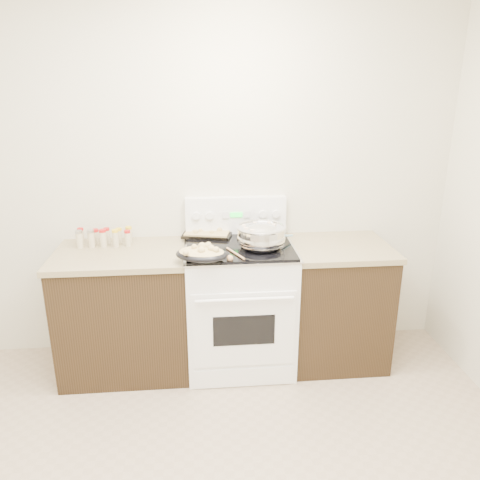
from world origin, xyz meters
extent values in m
cube|color=beige|center=(0.00, 1.77, 1.35)|extent=(4.00, 0.05, 2.70)
cube|color=black|center=(-0.48, 1.43, 0.44)|extent=(0.90, 0.64, 0.88)
cube|color=brown|center=(-0.48, 1.43, 0.90)|extent=(0.93, 0.67, 0.04)
cube|color=black|center=(1.08, 1.43, 0.44)|extent=(0.70, 0.64, 0.88)
cube|color=brown|center=(1.08, 1.43, 0.90)|extent=(0.73, 0.67, 0.04)
cube|color=white|center=(0.35, 1.42, 0.46)|extent=(0.76, 0.66, 0.92)
cube|color=white|center=(0.35, 1.08, 0.45)|extent=(0.70, 0.01, 0.55)
cube|color=black|center=(0.35, 1.08, 0.46)|extent=(0.42, 0.01, 0.22)
cylinder|color=white|center=(0.35, 1.04, 0.70)|extent=(0.65, 0.02, 0.02)
cube|color=white|center=(0.35, 1.09, 0.08)|extent=(0.70, 0.01, 0.14)
cube|color=silver|center=(0.35, 1.42, 0.93)|extent=(0.78, 0.68, 0.01)
cube|color=black|center=(0.35, 1.42, 0.94)|extent=(0.74, 0.64, 0.01)
cube|color=white|center=(0.35, 1.72, 1.08)|extent=(0.76, 0.07, 0.28)
cylinder|color=white|center=(0.05, 1.67, 1.10)|extent=(0.06, 0.02, 0.06)
cylinder|color=white|center=(0.15, 1.67, 1.10)|extent=(0.06, 0.02, 0.06)
cylinder|color=white|center=(0.55, 1.67, 1.10)|extent=(0.06, 0.02, 0.06)
cylinder|color=white|center=(0.65, 1.67, 1.10)|extent=(0.06, 0.02, 0.06)
cube|color=#19E533|center=(0.35, 1.67, 1.10)|extent=(0.09, 0.00, 0.04)
cube|color=silver|center=(0.27, 1.67, 1.10)|extent=(0.05, 0.00, 0.05)
cube|color=silver|center=(0.43, 1.67, 1.10)|extent=(0.05, 0.00, 0.05)
ellipsoid|color=silver|center=(0.50, 1.36, 1.01)|extent=(0.44, 0.44, 0.20)
cylinder|color=silver|center=(0.50, 1.36, 0.95)|extent=(0.19, 0.19, 0.01)
torus|color=silver|center=(0.50, 1.36, 1.09)|extent=(0.35, 0.35, 0.02)
cylinder|color=silver|center=(0.50, 1.36, 1.03)|extent=(0.33, 0.33, 0.11)
cylinder|color=olive|center=(0.50, 1.36, 1.08)|extent=(0.31, 0.31, 0.00)
cube|color=#FDE0BB|center=(0.57, 1.47, 1.09)|extent=(0.02, 0.02, 0.02)
cube|color=#FDE0BB|center=(0.43, 1.29, 1.09)|extent=(0.03, 0.03, 0.02)
cube|color=#FDE0BB|center=(0.59, 1.41, 1.09)|extent=(0.04, 0.04, 0.02)
cube|color=#FDE0BB|center=(0.38, 1.41, 1.09)|extent=(0.03, 0.03, 0.02)
cube|color=#FDE0BB|center=(0.50, 1.42, 1.09)|extent=(0.04, 0.04, 0.03)
cube|color=#FDE0BB|center=(0.53, 1.30, 1.09)|extent=(0.03, 0.03, 0.02)
cube|color=#FDE0BB|center=(0.39, 1.34, 1.09)|extent=(0.03, 0.03, 0.02)
cube|color=#FDE0BB|center=(0.52, 1.37, 1.09)|extent=(0.03, 0.03, 0.02)
cube|color=#FDE0BB|center=(0.56, 1.38, 1.09)|extent=(0.03, 0.03, 0.02)
cube|color=#FDE0BB|center=(0.51, 1.37, 1.09)|extent=(0.03, 0.03, 0.02)
cube|color=#FDE0BB|center=(0.47, 1.47, 1.09)|extent=(0.02, 0.02, 0.02)
ellipsoid|color=black|center=(0.08, 1.15, 0.98)|extent=(0.39, 0.32, 0.08)
ellipsoid|color=tan|center=(0.08, 1.15, 1.00)|extent=(0.35, 0.29, 0.06)
sphere|color=tan|center=(0.03, 1.16, 1.03)|extent=(0.04, 0.04, 0.04)
sphere|color=tan|center=(0.09, 1.18, 1.03)|extent=(0.06, 0.06, 0.06)
sphere|color=tan|center=(0.08, 1.10, 1.03)|extent=(0.05, 0.05, 0.05)
sphere|color=tan|center=(0.17, 1.11, 1.03)|extent=(0.04, 0.04, 0.04)
sphere|color=tan|center=(0.12, 1.19, 1.03)|extent=(0.04, 0.04, 0.04)
sphere|color=tan|center=(0.14, 1.13, 1.03)|extent=(0.04, 0.04, 0.04)
sphere|color=tan|center=(0.13, 1.21, 1.03)|extent=(0.04, 0.04, 0.04)
sphere|color=tan|center=(-0.02, 1.08, 1.03)|extent=(0.04, 0.04, 0.04)
cube|color=black|center=(0.13, 1.68, 0.95)|extent=(0.40, 0.32, 0.02)
cube|color=tan|center=(0.13, 1.68, 0.97)|extent=(0.36, 0.28, 0.02)
sphere|color=tan|center=(0.17, 1.71, 0.98)|extent=(0.04, 0.04, 0.04)
sphere|color=tan|center=(0.10, 1.70, 0.98)|extent=(0.04, 0.04, 0.04)
sphere|color=tan|center=(0.05, 1.69, 0.98)|extent=(0.03, 0.03, 0.03)
sphere|color=tan|center=(0.02, 1.69, 0.98)|extent=(0.03, 0.03, 0.03)
sphere|color=tan|center=(0.16, 1.63, 0.98)|extent=(0.03, 0.03, 0.03)
sphere|color=tan|center=(0.04, 1.64, 0.98)|extent=(0.04, 0.04, 0.04)
sphere|color=tan|center=(0.18, 1.73, 0.98)|extent=(0.04, 0.04, 0.04)
sphere|color=tan|center=(0.16, 1.70, 0.98)|extent=(0.04, 0.04, 0.04)
sphere|color=tan|center=(0.22, 1.69, 0.98)|extent=(0.04, 0.04, 0.04)
sphere|color=tan|center=(0.08, 1.69, 0.98)|extent=(0.03, 0.03, 0.03)
cylinder|color=tan|center=(0.31, 1.24, 0.95)|extent=(0.11, 0.23, 0.01)
sphere|color=tan|center=(0.26, 1.14, 0.96)|extent=(0.04, 0.04, 0.04)
sphere|color=#87B9CA|center=(0.55, 1.35, 0.98)|extent=(0.09, 0.09, 0.09)
cylinder|color=#87B9CA|center=(0.64, 1.42, 1.00)|extent=(0.23, 0.19, 0.08)
cylinder|color=#BFB28C|center=(-0.79, 1.63, 0.97)|extent=(0.04, 0.04, 0.10)
cylinder|color=#B21414|center=(-0.79, 1.63, 1.03)|extent=(0.04, 0.04, 0.02)
cylinder|color=#BFB28C|center=(-0.69, 1.63, 0.96)|extent=(0.05, 0.05, 0.09)
cylinder|color=#B21414|center=(-0.69, 1.63, 1.02)|extent=(0.05, 0.05, 0.02)
cylinder|color=#BFB28C|center=(-0.60, 1.62, 0.97)|extent=(0.04, 0.04, 0.10)
cylinder|color=#B21414|center=(-0.60, 1.62, 1.03)|extent=(0.04, 0.04, 0.02)
cylinder|color=#BFB28C|center=(-0.52, 1.63, 0.97)|extent=(0.04, 0.04, 0.09)
cylinder|color=gold|center=(-0.52, 1.63, 1.02)|extent=(0.04, 0.04, 0.02)
cylinder|color=#BFB28C|center=(-0.44, 1.63, 0.97)|extent=(0.04, 0.04, 0.10)
cylinder|color=gold|center=(-0.44, 1.63, 1.03)|extent=(0.05, 0.05, 0.02)
cylinder|color=#BFB28C|center=(-0.78, 1.54, 0.98)|extent=(0.05, 0.05, 0.11)
cylinder|color=#B2B2B7|center=(-0.78, 1.54, 1.04)|extent=(0.05, 0.05, 0.02)
cylinder|color=#BFB28C|center=(-0.70, 1.54, 0.98)|extent=(0.05, 0.05, 0.11)
cylinder|color=#B2B2B7|center=(-0.70, 1.54, 1.04)|extent=(0.05, 0.05, 0.02)
cylinder|color=#BFB28C|center=(-0.61, 1.54, 0.98)|extent=(0.05, 0.05, 0.11)
cylinder|color=#B21414|center=(-0.61, 1.54, 1.04)|extent=(0.05, 0.05, 0.02)
cylinder|color=#BFB28C|center=(-0.53, 1.53, 0.98)|extent=(0.04, 0.04, 0.11)
cylinder|color=gold|center=(-0.53, 1.53, 1.04)|extent=(0.04, 0.04, 0.02)
cylinder|color=#BFB28C|center=(-0.44, 1.54, 0.97)|extent=(0.04, 0.04, 0.10)
cylinder|color=#B21414|center=(-0.44, 1.54, 1.03)|extent=(0.04, 0.04, 0.02)
camera|label=1|loc=(0.06, -1.69, 2.04)|focal=35.00mm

